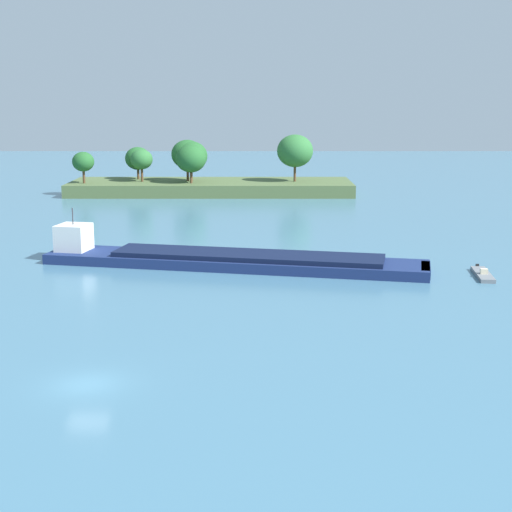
% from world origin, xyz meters
% --- Properties ---
extents(ground_plane, '(400.00, 400.00, 0.00)m').
position_xyz_m(ground_plane, '(0.00, 0.00, 0.00)').
color(ground_plane, teal).
extents(treeline_island, '(50.40, 14.98, 10.56)m').
position_xyz_m(treeline_island, '(1.78, 93.04, 3.15)').
color(treeline_island, '#4C6038').
rests_on(treeline_island, ground).
extents(cargo_barge, '(40.00, 14.13, 5.63)m').
position_xyz_m(cargo_barge, '(7.05, 32.91, 0.83)').
color(cargo_barge, navy).
rests_on(cargo_barge, ground).
extents(fishing_skiff, '(2.01, 6.24, 0.88)m').
position_xyz_m(fishing_skiff, '(32.55, 28.49, 0.21)').
color(fishing_skiff, slate).
rests_on(fishing_skiff, ground).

